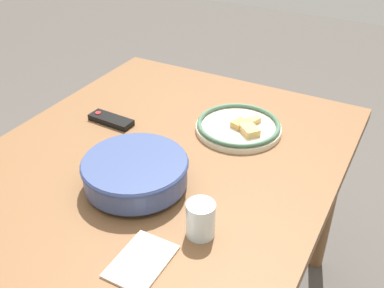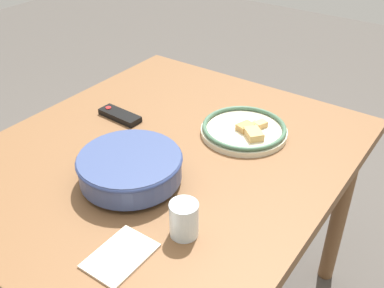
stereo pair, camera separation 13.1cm
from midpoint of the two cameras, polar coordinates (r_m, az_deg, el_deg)
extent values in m
cube|color=brown|center=(1.36, -6.52, -2.05)|extent=(1.18, 1.01, 0.04)
cylinder|color=brown|center=(1.84, 15.00, -6.99)|extent=(0.06, 0.06, 0.71)
cylinder|color=brown|center=(2.13, -7.80, 0.04)|extent=(0.06, 0.06, 0.71)
cylinder|color=#384775|center=(1.23, -10.12, -5.12)|extent=(0.12, 0.12, 0.02)
cylinder|color=#384775|center=(1.21, -10.31, -3.54)|extent=(0.28, 0.28, 0.07)
cylinder|color=#9E4C1E|center=(1.21, -10.29, -3.74)|extent=(0.25, 0.25, 0.06)
torus|color=navy|center=(1.19, -10.43, -2.52)|extent=(0.28, 0.28, 0.01)
cylinder|color=beige|center=(1.45, 3.35, 1.92)|extent=(0.28, 0.28, 0.02)
torus|color=#42664C|center=(1.44, 3.37, 2.46)|extent=(0.27, 0.27, 0.01)
cube|color=tan|center=(1.41, 4.67, 1.68)|extent=(0.08, 0.08, 0.02)
cube|color=tan|center=(1.45, 4.65, 2.63)|extent=(0.05, 0.03, 0.02)
cube|color=tan|center=(1.44, 3.50, 2.50)|extent=(0.06, 0.05, 0.02)
cube|color=tan|center=(1.46, 5.34, 2.93)|extent=(0.05, 0.04, 0.02)
cube|color=black|center=(1.53, -12.68, 2.92)|extent=(0.06, 0.16, 0.02)
cylinder|color=red|center=(1.56, -14.22, 3.79)|extent=(0.02, 0.02, 0.00)
cylinder|color=silver|center=(1.05, -2.50, -9.67)|extent=(0.07, 0.07, 0.09)
cube|color=beige|center=(1.04, -10.20, -14.60)|extent=(0.16, 0.11, 0.01)
camera|label=1|loc=(0.07, -92.86, -1.87)|focal=42.00mm
camera|label=2|loc=(0.07, 87.14, 1.87)|focal=42.00mm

